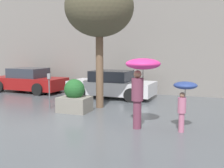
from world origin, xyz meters
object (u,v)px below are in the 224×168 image
(street_tree, at_px, (99,8))
(parking_meter, at_px, (49,84))
(planter_box, at_px, (75,98))
(person_child, at_px, (184,93))
(parked_car_far, at_px, (29,81))
(person_adult, at_px, (141,74))
(parked_car_near, at_px, (111,85))

(street_tree, xyz_separation_m, parking_meter, (-1.77, -0.81, -2.84))
(planter_box, xyz_separation_m, parking_meter, (-1.20, 0.22, 0.44))
(person_child, relative_size, street_tree, 0.28)
(planter_box, xyz_separation_m, person_child, (4.00, -1.20, 0.56))
(parked_car_far, bearing_deg, person_adult, -119.62)
(parked_car_far, distance_m, street_tree, 6.65)
(street_tree, distance_m, parking_meter, 3.44)
(parking_meter, bearing_deg, person_child, -15.20)
(person_child, xyz_separation_m, parking_meter, (-5.21, 1.41, -0.12))
(parked_car_far, bearing_deg, parked_car_near, -88.48)
(parking_meter, bearing_deg, planter_box, -10.15)
(person_child, xyz_separation_m, street_tree, (-3.44, 2.22, 2.72))
(person_adult, height_order, person_child, person_adult)
(person_child, distance_m, parked_car_near, 6.02)
(parked_car_near, bearing_deg, street_tree, -168.39)
(person_adult, distance_m, parked_car_far, 8.97)
(person_adult, bearing_deg, parking_meter, 133.45)
(parked_car_near, distance_m, parking_meter, 3.49)
(person_child, bearing_deg, planter_box, 115.67)
(planter_box, xyz_separation_m, parked_car_far, (-4.67, 3.56, 0.07))
(planter_box, bearing_deg, parking_meter, 169.85)
(parked_car_near, xyz_separation_m, street_tree, (0.40, -2.39, 3.21))
(parked_car_far, bearing_deg, planter_box, -124.01)
(parked_car_near, relative_size, parking_meter, 3.04)
(planter_box, height_order, parked_car_far, parked_car_far)
(parked_car_near, bearing_deg, person_adult, -148.45)
(parked_car_far, bearing_deg, person_child, -115.46)
(street_tree, bearing_deg, parked_car_near, 99.53)
(person_adult, xyz_separation_m, person_child, (1.19, 0.09, -0.50))
(parked_car_far, xyz_separation_m, street_tree, (5.24, -2.54, 3.21))
(planter_box, distance_m, parking_meter, 1.30)
(parked_car_far, height_order, street_tree, street_tree)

